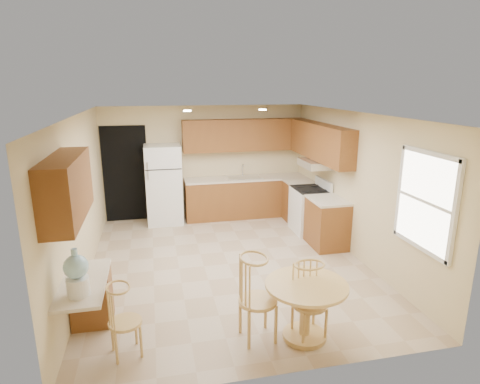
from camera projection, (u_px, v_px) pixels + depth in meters
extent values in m
plane|color=tan|center=(228.00, 264.00, 6.79)|extent=(5.50, 5.50, 0.00)
cube|color=white|center=(227.00, 114.00, 6.14)|extent=(4.50, 5.50, 0.02)
cube|color=#C6B786|center=(205.00, 162.00, 9.06)|extent=(4.50, 0.02, 2.50)
cube|color=#C6B786|center=(281.00, 266.00, 3.87)|extent=(4.50, 0.02, 2.50)
cube|color=#C6B786|center=(80.00, 201.00, 6.00)|extent=(0.02, 5.50, 2.50)
cube|color=#C6B786|center=(355.00, 186.00, 6.93)|extent=(0.02, 5.50, 2.50)
cube|color=black|center=(126.00, 174.00, 8.73)|extent=(0.90, 0.02, 2.10)
cube|color=brown|center=(246.00, 198.00, 9.17)|extent=(2.75, 0.60, 0.87)
cube|color=beige|center=(246.00, 178.00, 9.05)|extent=(2.75, 0.63, 0.04)
cube|color=brown|center=(299.00, 202.00, 8.83)|extent=(0.60, 0.59, 0.87)
cube|color=beige|center=(300.00, 182.00, 8.71)|extent=(0.63, 0.59, 0.04)
cube|color=brown|center=(327.00, 224.00, 7.46)|extent=(0.60, 0.80, 0.87)
cube|color=beige|center=(328.00, 200.00, 7.34)|extent=(0.63, 0.80, 0.04)
cube|color=brown|center=(244.00, 135.00, 8.93)|extent=(2.75, 0.33, 0.70)
cube|color=brown|center=(320.00, 142.00, 7.88)|extent=(0.33, 2.42, 0.70)
cube|color=brown|center=(67.00, 188.00, 4.37)|extent=(0.33, 1.40, 0.70)
cube|color=silver|center=(245.00, 177.00, 9.04)|extent=(0.78, 0.44, 0.01)
cube|color=silver|center=(315.00, 164.00, 7.95)|extent=(0.50, 0.76, 0.14)
cube|color=brown|center=(92.00, 297.00, 5.04)|extent=(0.48, 0.42, 0.72)
cube|color=beige|center=(84.00, 283.00, 4.58)|extent=(0.50, 1.20, 0.04)
cube|color=white|center=(426.00, 201.00, 5.12)|extent=(0.05, 1.00, 1.20)
cube|color=white|center=(431.00, 153.00, 4.95)|extent=(0.05, 1.10, 0.06)
cube|color=white|center=(419.00, 246.00, 5.28)|extent=(0.05, 1.10, 0.06)
cube|color=white|center=(455.00, 214.00, 4.62)|extent=(0.05, 0.06, 1.28)
cube|color=white|center=(400.00, 191.00, 5.62)|extent=(0.05, 0.06, 1.28)
cylinder|color=white|center=(187.00, 111.00, 7.17)|extent=(0.14, 0.14, 0.02)
cylinder|color=white|center=(263.00, 110.00, 7.46)|extent=(0.14, 0.14, 0.02)
cube|color=white|center=(164.00, 185.00, 8.63)|extent=(0.75, 0.70, 1.71)
cube|color=black|center=(163.00, 170.00, 8.19)|extent=(0.74, 0.01, 0.02)
cube|color=silver|center=(148.00, 175.00, 8.14)|extent=(0.03, 0.03, 0.18)
cube|color=silver|center=(147.00, 166.00, 8.09)|extent=(0.03, 0.03, 0.14)
cube|color=white|center=(309.00, 210.00, 8.18)|extent=(0.65, 0.76, 0.90)
cube|color=black|center=(311.00, 189.00, 8.07)|extent=(0.64, 0.75, 0.02)
cube|color=white|center=(324.00, 184.00, 8.10)|extent=(0.06, 0.76, 0.18)
cylinder|color=#DCB56E|center=(304.00, 335.00, 4.81)|extent=(0.52, 0.52, 0.06)
cylinder|color=#DCB56E|center=(305.00, 312.00, 4.73)|extent=(0.13, 0.13, 0.64)
cylinder|color=#DCB56E|center=(307.00, 285.00, 4.64)|extent=(0.96, 0.96, 0.04)
cylinder|color=#DCB56E|center=(258.00, 301.00, 4.69)|extent=(0.46, 0.46, 0.04)
cylinder|color=#DCB56E|center=(241.00, 314.00, 4.88)|extent=(0.04, 0.04, 0.49)
cylinder|color=#DCB56E|center=(267.00, 310.00, 4.94)|extent=(0.04, 0.04, 0.49)
cylinder|color=#DCB56E|center=(247.00, 329.00, 4.56)|extent=(0.04, 0.04, 0.49)
cylinder|color=#DCB56E|center=(275.00, 326.00, 4.63)|extent=(0.04, 0.04, 0.49)
cylinder|color=#DCB56E|center=(310.00, 304.00, 4.72)|extent=(0.41, 0.41, 0.04)
cylinder|color=#DCB56E|center=(293.00, 316.00, 4.88)|extent=(0.04, 0.04, 0.44)
cylinder|color=#DCB56E|center=(315.00, 313.00, 4.94)|extent=(0.04, 0.04, 0.44)
cylinder|color=#DCB56E|center=(302.00, 329.00, 4.61)|extent=(0.04, 0.04, 0.44)
cylinder|color=#DCB56E|center=(325.00, 326.00, 4.67)|extent=(0.04, 0.04, 0.44)
cylinder|color=#DCB56E|center=(125.00, 323.00, 4.43)|extent=(0.37, 0.37, 0.04)
cylinder|color=#DCB56E|center=(115.00, 333.00, 4.58)|extent=(0.03, 0.03, 0.40)
cylinder|color=#DCB56E|center=(139.00, 330.00, 4.64)|extent=(0.03, 0.03, 0.40)
cylinder|color=#DCB56E|center=(113.00, 347.00, 4.33)|extent=(0.03, 0.03, 0.40)
cylinder|color=#DCB56E|center=(138.00, 344.00, 4.39)|extent=(0.03, 0.03, 0.40)
cylinder|color=white|center=(78.00, 286.00, 4.25)|extent=(0.24, 0.24, 0.20)
sphere|color=#97CFEA|center=(76.00, 267.00, 4.19)|extent=(0.26, 0.26, 0.26)
cylinder|color=#97CFEA|center=(74.00, 252.00, 4.15)|extent=(0.06, 0.06, 0.07)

